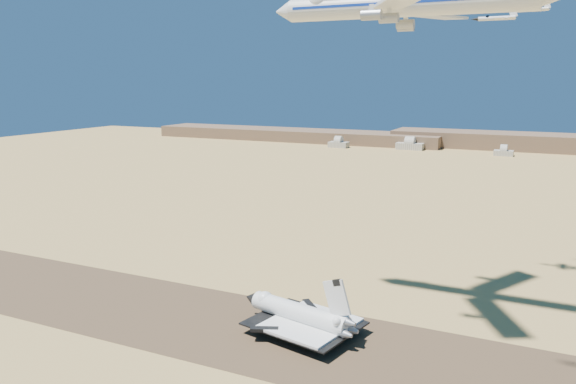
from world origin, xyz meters
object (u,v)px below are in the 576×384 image
at_px(crew_b, 310,344).
at_px(chase_jet_e, 496,18).
at_px(crew_c, 320,351).
at_px(chase_jet_f, 531,10).
at_px(shuttle, 299,315).
at_px(crew_a, 309,345).
at_px(carrier_747, 397,5).

distance_m(crew_b, chase_jet_e, 133.67).
height_order(crew_c, chase_jet_f, chase_jet_f).
height_order(shuttle, crew_a, shuttle).
relative_size(crew_b, chase_jet_f, 0.13).
height_order(shuttle, crew_b, shuttle).
bearing_deg(chase_jet_e, chase_jet_f, 45.51).
relative_size(shuttle, crew_a, 24.89).
distance_m(shuttle, chase_jet_e, 127.79).
bearing_deg(crew_a, carrier_747, -29.61).
height_order(carrier_747, chase_jet_e, carrier_747).
bearing_deg(carrier_747, crew_a, -111.22).
bearing_deg(shuttle, chase_jet_e, 71.29).
bearing_deg(shuttle, crew_a, -36.98).
height_order(carrier_747, chase_jet_f, carrier_747).
distance_m(carrier_747, crew_b, 105.55).
xyz_separation_m(crew_a, crew_b, (-0.08, 0.58, 0.07)).
height_order(shuttle, chase_jet_e, chase_jet_e).
bearing_deg(crew_b, chase_jet_f, -44.92).
height_order(shuttle, carrier_747, carrier_747).
height_order(crew_a, crew_b, crew_b).
height_order(crew_b, crew_c, crew_b).
relative_size(carrier_747, crew_b, 49.01).
xyz_separation_m(shuttle, crew_c, (11.45, -10.55, -4.69)).
distance_m(carrier_747, chase_jet_e, 53.69).
bearing_deg(crew_c, chase_jet_e, -95.75).
bearing_deg(crew_c, carrier_747, -88.36).
distance_m(crew_a, crew_b, 0.59).
bearing_deg(carrier_747, chase_jet_f, 59.06).
bearing_deg(crew_b, shuttle, 24.88).
bearing_deg(crew_c, crew_a, -9.72).
distance_m(carrier_747, crew_a, 105.80).
distance_m(crew_b, crew_c, 4.94).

